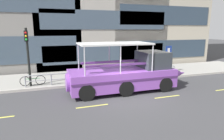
{
  "coord_description": "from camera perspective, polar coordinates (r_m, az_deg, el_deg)",
  "views": [
    {
      "loc": [
        -4.56,
        -10.84,
        4.18
      ],
      "look_at": [
        -0.26,
        2.04,
        1.3
      ],
      "focal_mm": 31.21,
      "sensor_mm": 36.0,
      "label": 1
    }
  ],
  "objects": [
    {
      "name": "traffic_light_pole",
      "position": [
        14.62,
        -23.47,
        4.98
      ],
      "size": [
        0.24,
        0.46,
        4.07
      ],
      "color": "black",
      "rests_on": "sidewalk"
    },
    {
      "name": "duck_tour_boat",
      "position": [
        13.46,
        4.96,
        -1.24
      ],
      "size": [
        8.91,
        2.66,
        3.29
      ],
      "color": "purple",
      "rests_on": "ground_plane"
    },
    {
      "name": "pedestrian_near_bow",
      "position": [
        17.79,
        10.21,
        2.32
      ],
      "size": [
        0.24,
        0.51,
        1.78
      ],
      "color": "#1E2338",
      "rests_on": "sidewalk"
    },
    {
      "name": "curb_edge",
      "position": [
        15.23,
        -0.33,
        -3.6
      ],
      "size": [
        32.0,
        0.18,
        0.18
      ],
      "primitive_type": "cube",
      "color": "#B2ADA3",
      "rests_on": "ground_plane"
    },
    {
      "name": "leaned_bicycle",
      "position": [
        15.09,
        -22.19,
        -2.82
      ],
      "size": [
        1.74,
        0.46,
        0.96
      ],
      "color": "black",
      "rests_on": "sidewalk"
    },
    {
      "name": "parking_sign",
      "position": [
        18.41,
        16.15,
        4.34
      ],
      "size": [
        0.6,
        0.12,
        2.51
      ],
      "color": "#4C4F54",
      "rests_on": "sidewalk"
    },
    {
      "name": "sidewalk",
      "position": [
        17.54,
        -2.86,
        -1.52
      ],
      "size": [
        32.0,
        4.8,
        0.18
      ],
      "primitive_type": "cube",
      "color": "#99968E",
      "rests_on": "ground_plane"
    },
    {
      "name": "lane_centreline",
      "position": [
        11.67,
        5.93,
        -9.06
      ],
      "size": [
        25.8,
        0.12,
        0.01
      ],
      "color": "#DBD64C",
      "rests_on": "ground_plane"
    },
    {
      "name": "curb_guardrail",
      "position": [
        15.36,
        -1.01,
        -0.97
      ],
      "size": [
        12.25,
        0.09,
        0.83
      ],
      "color": "gray",
      "rests_on": "sidewalk"
    },
    {
      "name": "ground_plane",
      "position": [
        12.48,
        4.15,
        -7.63
      ],
      "size": [
        120.0,
        120.0,
        0.0
      ],
      "primitive_type": "plane",
      "color": "#3D3D3F"
    }
  ]
}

